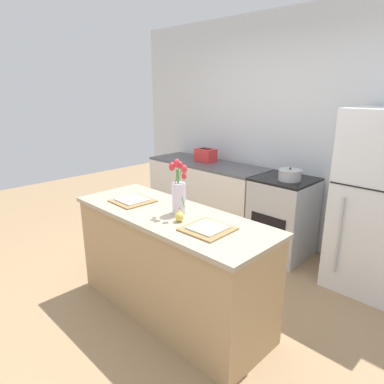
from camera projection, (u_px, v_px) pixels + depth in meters
ground_plane at (172, 310)px, 2.97m from camera, size 10.00×10.00×0.00m
back_wall at (299, 133)px, 3.93m from camera, size 5.20×0.08×2.70m
kitchen_island at (171, 264)px, 2.84m from camera, size 1.80×0.66×0.90m
back_counter at (207, 195)px, 4.64m from camera, size 1.68×0.60×0.91m
stove_range at (282, 217)px, 3.86m from camera, size 0.60×0.61×0.91m
refrigerator at (379, 204)px, 3.10m from camera, size 0.68×0.67×1.69m
flower_vase at (179, 193)px, 2.65m from camera, size 0.18×0.12×0.44m
pear_figurine at (179, 216)px, 2.52m from camera, size 0.07×0.07×0.11m
plate_setting_left at (133, 201)px, 2.98m from camera, size 0.32×0.32×0.02m
plate_setting_right at (208, 229)px, 2.38m from camera, size 0.32×0.32×0.02m
toaster at (206, 155)px, 4.56m from camera, size 0.28×0.18×0.17m
cooking_pot at (290, 175)px, 3.63m from camera, size 0.25×0.25×0.14m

